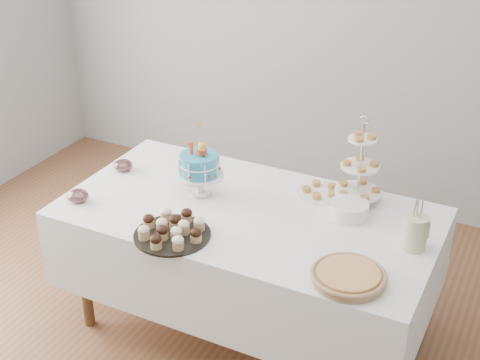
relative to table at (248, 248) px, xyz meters
The scene contains 11 objects.
walls 0.86m from the table, 90.00° to the right, with size 5.04×4.04×2.70m.
table is the anchor object (origin of this frame).
birthday_cake 0.46m from the table, behind, with size 0.26×0.26×0.40m.
cupcake_tray 0.51m from the table, 120.08° to the right, with size 0.37×0.37×0.09m.
pie 0.79m from the table, 28.28° to the right, with size 0.33×0.33×0.05m.
tiered_stand 0.73m from the table, 37.07° to the left, with size 0.25×0.25×0.48m.
plate_stack 0.58m from the table, 20.68° to the left, with size 0.20×0.20×0.08m.
pastry_plate 0.49m from the table, 50.87° to the left, with size 0.26×0.26×0.04m.
jam_bowl_a 0.93m from the table, 159.56° to the right, with size 0.11×0.11×0.07m.
jam_bowl_b 0.88m from the table, behind, with size 0.11×0.11×0.07m.
utensil_pitcher 0.90m from the table, ahead, with size 0.12×0.11×0.26m.
Camera 1 is at (1.29, -2.36, 2.51)m, focal length 50.00 mm.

